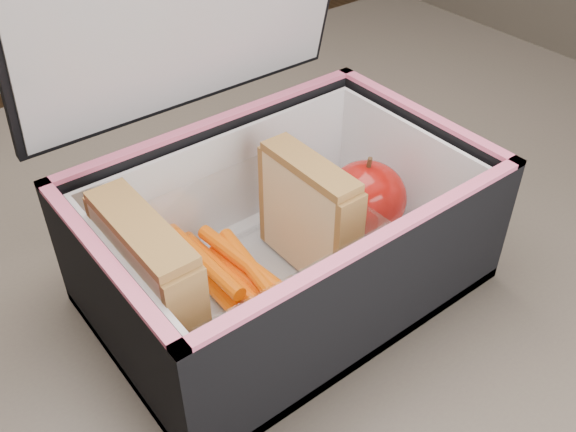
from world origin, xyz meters
The scene contains 8 objects.
kitchen_table centered at (0.00, 0.00, 0.66)m, with size 1.20×0.80×0.75m.
lunch_bag centered at (0.02, -0.05, 0.82)m, with size 0.30×0.24×0.30m.
plastic_tub centered at (-0.03, -0.06, 0.80)m, with size 0.19×0.13×0.08m, color white, non-canonical shape.
sandwich_left centered at (-0.10, -0.06, 0.82)m, with size 0.03×0.10×0.11m.
sandwich_right centered at (0.04, -0.06, 0.82)m, with size 0.03×0.09×0.10m.
carrot_sticks centered at (-0.03, -0.05, 0.78)m, with size 0.05×0.14×0.03m.
paper_napkin centered at (0.10, -0.05, 0.77)m, with size 0.08×0.08×0.01m, color white.
red_apple centered at (0.10, -0.05, 0.80)m, with size 0.09×0.09×0.07m.
Camera 1 is at (-0.22, -0.36, 1.13)m, focal length 40.00 mm.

